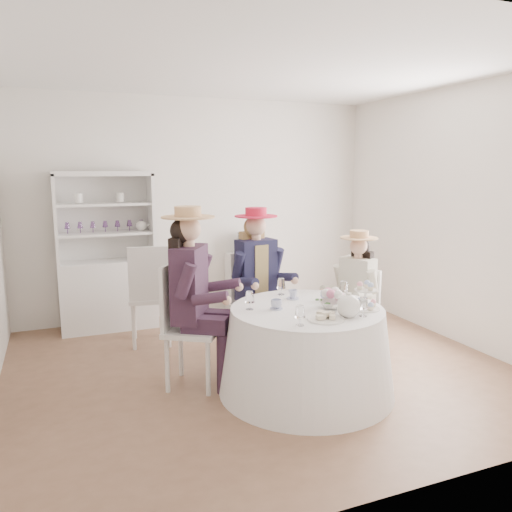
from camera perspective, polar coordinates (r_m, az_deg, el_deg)
name	(u,v)px	position (r m, az deg, el deg)	size (l,w,h in m)	color
ground	(260,368)	(4.80, 0.46, -12.65)	(4.50, 4.50, 0.00)	brown
ceiling	(260,66)	(4.51, 0.51, 20.91)	(4.50, 4.50, 0.00)	white
wall_back	(200,208)	(6.34, -6.45, 5.44)	(4.50, 4.50, 0.00)	white
wall_front	(405,264)	(2.73, 16.67, -0.89)	(4.50, 4.50, 0.00)	white
wall_right	(457,216)	(5.70, 21.95, 4.28)	(4.50, 4.50, 0.00)	white
tea_table	(306,350)	(4.23, 5.77, -10.64)	(1.46, 1.46, 0.72)	white
hutch	(108,274)	(6.00, -16.58, -1.97)	(1.24, 0.83, 1.82)	silver
side_table	(249,284)	(6.43, -0.83, -3.17)	(0.49, 0.49, 0.76)	silver
hatbox	(249,243)	(6.33, -0.84, 1.45)	(0.28, 0.28, 0.28)	black
guest_left	(193,287)	(4.20, -7.25, -3.54)	(0.66, 0.61, 1.54)	silver
guest_mid	(257,273)	(4.91, 0.13, -1.91)	(0.55, 0.57, 1.47)	silver
guest_right	(356,287)	(4.95, 11.36, -3.48)	(0.53, 0.48, 1.26)	silver
spare_chair	(150,292)	(5.31, -12.01, -4.08)	(0.51, 0.51, 1.07)	silver
teacup_a	(276,305)	(4.05, 2.35, -5.61)	(0.09, 0.09, 0.07)	white
teacup_b	(293,295)	(4.37, 4.24, -4.45)	(0.08, 0.08, 0.07)	white
teacup_c	(326,296)	(4.35, 7.97, -4.60)	(0.09, 0.09, 0.07)	white
flower_bowl	(331,305)	(4.12, 8.62, -5.60)	(0.21, 0.21, 0.05)	white
flower_arrangement	(333,295)	(4.15, 8.82, -4.48)	(0.20, 0.20, 0.08)	pink
table_teapot	(349,306)	(3.91, 10.54, -5.63)	(0.26, 0.19, 0.20)	white
sandwich_plate	(326,318)	(3.82, 7.96, -7.00)	(0.28, 0.28, 0.06)	white
cupcake_stand	(365,299)	(4.14, 12.38, -4.85)	(0.24, 0.24, 0.22)	white
stemware_set	(307,299)	(4.10, 5.87, -4.90)	(0.98, 0.94, 0.15)	white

